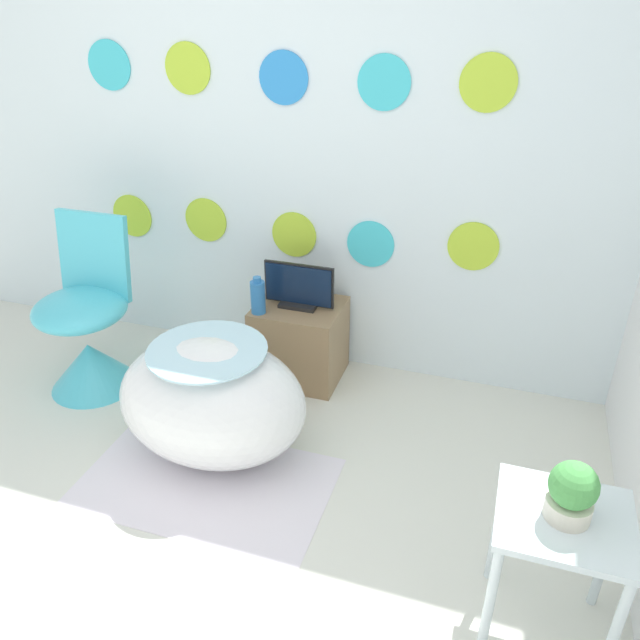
% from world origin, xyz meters
% --- Properties ---
extents(wall_back_dotted, '(4.41, 0.05, 2.60)m').
position_xyz_m(wall_back_dotted, '(-0.00, 1.96, 1.30)').
color(wall_back_dotted, white).
rests_on(wall_back_dotted, ground_plane).
extents(rug, '(1.06, 0.64, 0.01)m').
position_xyz_m(rug, '(0.04, 0.81, 0.00)').
color(rug, silver).
rests_on(rug, ground_plane).
extents(bathtub, '(0.85, 0.62, 0.56)m').
position_xyz_m(bathtub, '(-0.01, 1.01, 0.28)').
color(bathtub, white).
rests_on(bathtub, ground_plane).
extents(chair, '(0.47, 0.47, 0.90)m').
position_xyz_m(chair, '(-0.87, 1.30, 0.29)').
color(chair, '#4CC6DB').
rests_on(chair, ground_plane).
extents(tv_cabinet, '(0.44, 0.38, 0.42)m').
position_xyz_m(tv_cabinet, '(0.14, 1.72, 0.21)').
color(tv_cabinet, '#8E704C').
rests_on(tv_cabinet, ground_plane).
extents(tv, '(0.37, 0.12, 0.23)m').
position_xyz_m(tv, '(0.14, 1.73, 0.52)').
color(tv, black).
rests_on(tv, tv_cabinet).
extents(vase, '(0.07, 0.07, 0.19)m').
position_xyz_m(vase, '(-0.03, 1.59, 0.51)').
color(vase, '#2D72B7').
rests_on(vase, tv_cabinet).
extents(side_table, '(0.40, 0.36, 0.50)m').
position_xyz_m(side_table, '(1.41, 0.54, 0.40)').
color(side_table, silver).
rests_on(side_table, ground_plane).
extents(potted_plant_left, '(0.14, 0.14, 0.19)m').
position_xyz_m(potted_plant_left, '(1.41, 0.54, 0.60)').
color(potted_plant_left, beige).
rests_on(potted_plant_left, side_table).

